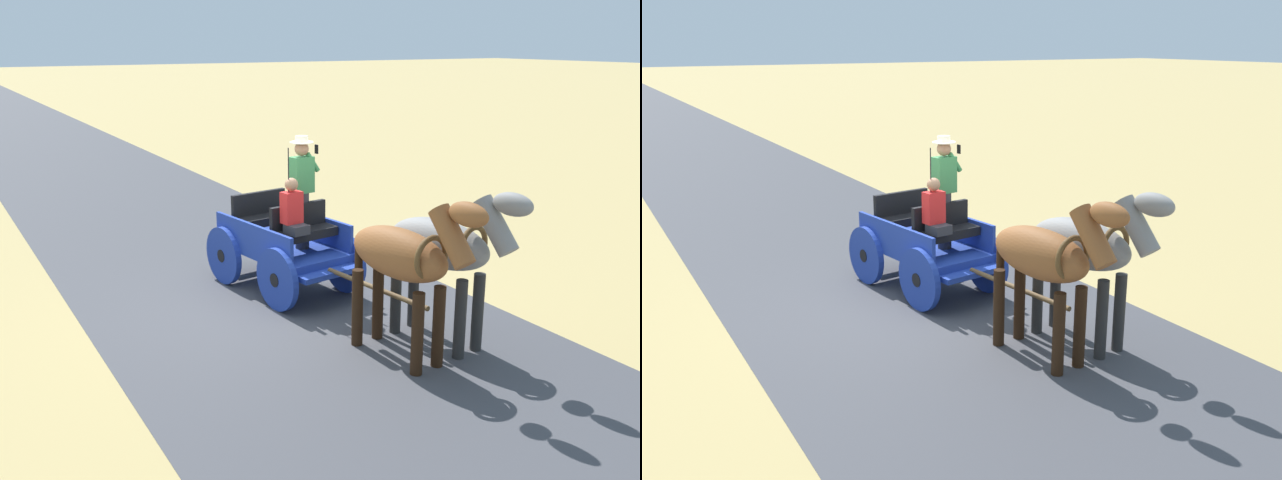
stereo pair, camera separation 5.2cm
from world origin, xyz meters
The scene contains 5 objects.
ground_plane centered at (0.00, 0.00, 0.00)m, with size 200.00×200.00×0.00m, color tan.
road_surface centered at (0.00, 0.00, 0.00)m, with size 5.61×160.00×0.01m, color #424247.
horse_drawn_carriage centered at (-0.44, -0.54, 0.82)m, with size 1.74×4.51×2.50m.
horse_near_side centered at (-1.23, 2.41, 1.32)m, with size 0.86×2.15×2.21m.
horse_off_side centered at (-0.51, 2.51, 1.32)m, with size 0.77×2.15×2.21m.
Camera 1 is at (4.53, 9.12, 3.93)m, focal length 39.67 mm.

